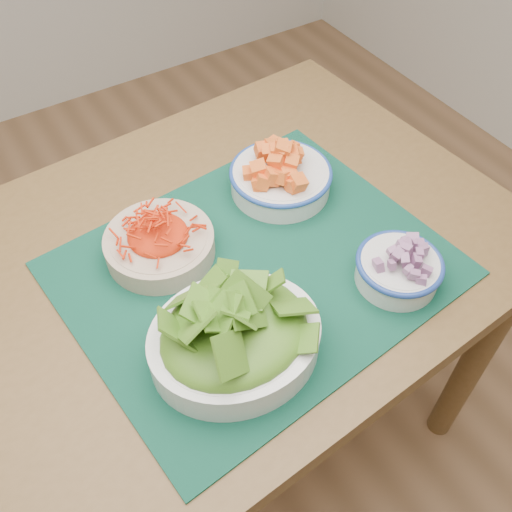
{
  "coord_description": "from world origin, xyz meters",
  "views": [
    {
      "loc": [
        -0.14,
        -0.33,
        1.49
      ],
      "look_at": [
        0.19,
        0.19,
        0.78
      ],
      "focal_mm": 40.0,
      "sensor_mm": 36.0,
      "label": 1
    }
  ],
  "objects": [
    {
      "name": "table",
      "position": [
        0.11,
        0.26,
        0.65
      ],
      "size": [
        1.2,
        0.84,
        0.75
      ],
      "rotation": [
        0.0,
        0.0,
        0.07
      ],
      "color": "brown",
      "rests_on": "ground"
    },
    {
      "name": "squash_bowl",
      "position": [
        0.33,
        0.32,
        0.8
      ],
      "size": [
        0.22,
        0.22,
        0.09
      ],
      "rotation": [
        0.0,
        0.0,
        -0.19
      ],
      "color": "silver",
      "rests_on": "placemat"
    },
    {
      "name": "carrot_bowl",
      "position": [
        0.07,
        0.3,
        0.79
      ],
      "size": [
        0.21,
        0.21,
        0.07
      ],
      "rotation": [
        0.0,
        0.0,
        -0.18
      ],
      "color": "#C4AB91",
      "rests_on": "placemat"
    },
    {
      "name": "onion_bowl",
      "position": [
        0.37,
        0.04,
        0.79
      ],
      "size": [
        0.15,
        0.15,
        0.07
      ],
      "rotation": [
        0.0,
        0.0,
        0.12
      ],
      "color": "silver",
      "rests_on": "placemat"
    },
    {
      "name": "placemat",
      "position": [
        0.19,
        0.19,
        0.75
      ],
      "size": [
        0.65,
        0.55,
        0.0
      ],
      "primitive_type": "cube",
      "rotation": [
        0.0,
        0.0,
        0.1
      ],
      "color": "black",
      "rests_on": "table"
    },
    {
      "name": "lettuce_bowl",
      "position": [
        0.07,
        0.06,
        0.81
      ],
      "size": [
        0.28,
        0.25,
        0.11
      ],
      "rotation": [
        0.0,
        0.0,
        -0.15
      ],
      "color": "white",
      "rests_on": "placemat"
    }
  ]
}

